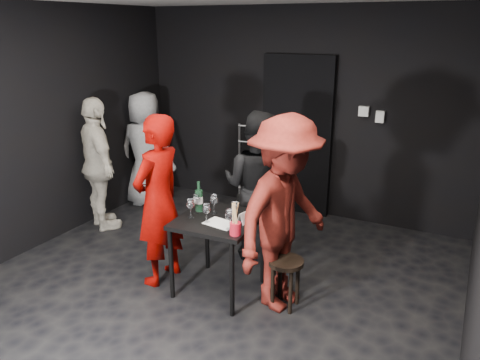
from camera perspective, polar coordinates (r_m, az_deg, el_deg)
The scene contains 24 objects.
floor at distance 4.61m, azimuth -4.77°, elevation -13.82°, with size 4.50×5.00×0.02m, color black.
wall_back at distance 6.25m, azimuth 7.24°, elevation 8.11°, with size 4.50×0.04×2.70m, color black.
wall_left at distance 5.57m, azimuth -25.29°, elevation 5.23°, with size 0.04×5.00×2.70m, color black.
doorway at distance 6.25m, azimuth 6.93°, elevation 5.32°, with size 0.95×0.10×2.10m, color black.
wallbox_upper at distance 5.95m, azimuth 14.86°, elevation 8.11°, with size 0.12×0.06×0.12m, color #B7B7B2.
wallbox_lower at distance 5.92m, azimuth 16.72°, elevation 7.40°, with size 0.10×0.06×0.14m, color #B7B7B2.
hand_truck at distance 6.61m, azimuth 1.12°, elevation -1.39°, with size 0.39×0.33×1.16m.
tasting_table at distance 4.38m, azimuth -2.71°, elevation -5.86°, with size 0.72×0.72×0.75m.
stool at distance 4.27m, azimuth 5.59°, elevation -10.91°, with size 0.32×0.32×0.47m.
server_red at distance 4.53m, azimuth -9.99°, elevation -1.28°, with size 0.69×0.45×1.89m, color #7F0300.
woman_black at distance 4.96m, azimuth 2.14°, elevation -0.01°, with size 0.86×0.47×1.77m, color black.
man_maroon at distance 4.04m, azimuth 5.51°, elevation -2.18°, with size 1.34×0.62×2.08m, color maroon.
bystander_cream at distance 5.95m, azimuth -16.96°, elevation 2.56°, with size 1.07×0.51×1.82m, color beige.
bystander_grey at distance 6.60m, azimuth -11.39°, elevation 4.10°, with size 0.84×0.46×1.72m, color gray.
tasting_mat at distance 4.23m, azimuth -2.37°, elevation -5.31°, with size 0.29×0.19×0.00m, color white.
wine_glass_a at distance 4.35m, azimuth -6.04°, elevation -3.34°, with size 0.07×0.07×0.20m, color white, non-canonical shape.
wine_glass_b at distance 4.45m, azimuth -5.29°, elevation -2.72°, with size 0.08×0.08×0.21m, color white, non-canonical shape.
wine_glass_c at distance 4.42m, azimuth -3.19°, elevation -2.84°, with size 0.08×0.08×0.20m, color white, non-canonical shape.
wine_glass_d at distance 4.23m, azimuth -4.10°, elevation -3.95°, with size 0.07×0.07×0.19m, color white, non-canonical shape.
wine_glass_e at distance 4.07m, azimuth -1.30°, elevation -4.72°, with size 0.08×0.08×0.21m, color white, non-canonical shape.
wine_glass_f at distance 4.27m, azimuth -0.66°, elevation -3.70°, with size 0.07×0.07×0.19m, color white, non-canonical shape.
wine_bottle at distance 4.48m, azimuth -5.02°, elevation -2.43°, with size 0.07×0.07×0.30m.
breadstick_cup at distance 3.96m, azimuth -0.57°, elevation -4.84°, with size 0.10×0.10×0.31m.
reserved_card at distance 4.23m, azimuth 0.34°, elevation -4.51°, with size 0.09×0.14×0.11m, color white, non-canonical shape.
Camera 1 is at (2.12, -3.27, 2.45)m, focal length 35.00 mm.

